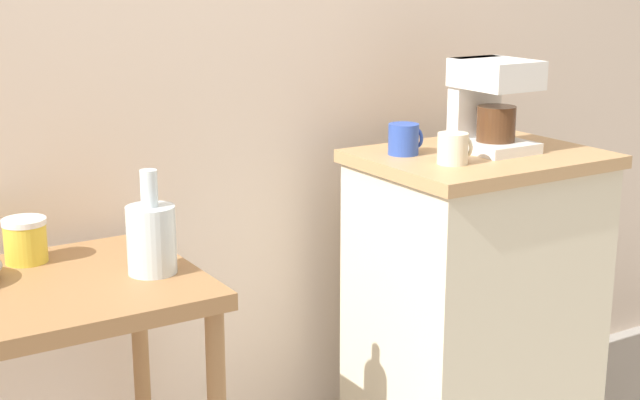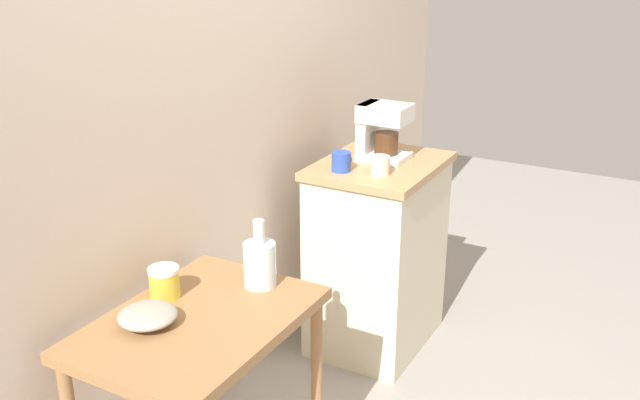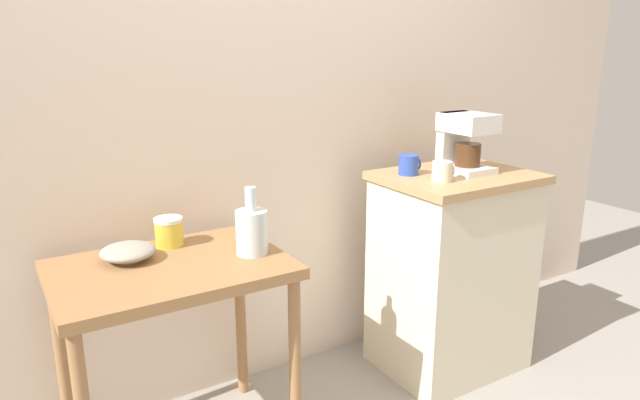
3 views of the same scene
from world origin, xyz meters
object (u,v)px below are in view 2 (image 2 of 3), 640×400
object	(u,v)px
mug_small_cream	(380,165)
canister_enamel	(164,282)
mug_blue	(342,161)
glass_carafe_vase	(260,262)
coffee_maker	(380,129)
bowl_stoneware	(148,316)

from	to	relation	value
mug_small_cream	canister_enamel	bearing A→B (deg)	163.59
mug_small_cream	mug_blue	size ratio (longest dim) A/B	0.97
glass_carafe_vase	canister_enamel	size ratio (longest dim) A/B	2.27
coffee_maker	mug_small_cream	xyz separation A→B (m)	(-0.21, -0.10, -0.10)
coffee_maker	mug_blue	world-z (taller)	coffee_maker
bowl_stoneware	mug_blue	distance (m)	1.21
mug_small_cream	glass_carafe_vase	bearing A→B (deg)	174.72
canister_enamel	glass_carafe_vase	bearing A→B (deg)	-45.79
coffee_maker	mug_small_cream	world-z (taller)	coffee_maker
glass_carafe_vase	mug_blue	size ratio (longest dim) A/B	2.66
coffee_maker	bowl_stoneware	bearing A→B (deg)	174.46
bowl_stoneware	coffee_maker	size ratio (longest dim) A/B	0.72
canister_enamel	mug_blue	size ratio (longest dim) A/B	1.17
bowl_stoneware	canister_enamel	world-z (taller)	canister_enamel
glass_carafe_vase	coffee_maker	distance (m)	1.07
bowl_stoneware	mug_small_cream	bearing A→B (deg)	-10.86
canister_enamel	coffee_maker	distance (m)	1.32
mug_blue	canister_enamel	bearing A→B (deg)	172.04
glass_carafe_vase	coffee_maker	world-z (taller)	coffee_maker
bowl_stoneware	coffee_maker	distance (m)	1.48
glass_carafe_vase	canister_enamel	bearing A→B (deg)	134.21
canister_enamel	coffee_maker	xyz separation A→B (m)	(1.27, -0.22, 0.27)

